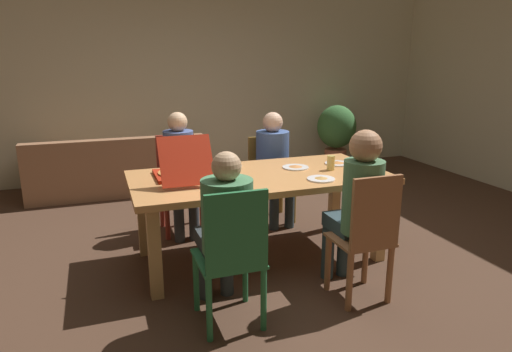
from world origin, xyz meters
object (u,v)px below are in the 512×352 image
(person_3, at_px, (180,165))
(drinking_glass_1, at_px, (355,169))
(plate_3, at_px, (337,163))
(plate_0, at_px, (230,166))
(person_1, at_px, (357,200))
(chair_0, at_px, (269,176))
(potted_plant, at_px, (336,131))
(chair_3, at_px, (179,182))
(plate_1, at_px, (321,179))
(person_2, at_px, (225,222))
(drinking_glass_0, at_px, (331,163))
(chair_2, at_px, (232,254))
(pizza_box_0, at_px, (181,172))
(dining_table, at_px, (260,185))
(chair_1, at_px, (366,237))
(person_0, at_px, (274,158))
(plate_2, at_px, (296,167))
(couch, at_px, (117,172))

(person_3, xyz_separation_m, drinking_glass_1, (1.27, -1.14, 0.12))
(plate_3, bearing_deg, plate_0, 166.92)
(person_1, bearing_deg, drinking_glass_1, 60.78)
(person_3, height_order, plate_0, person_3)
(chair_0, xyz_separation_m, potted_plant, (1.76, 1.68, 0.13))
(chair_3, height_order, plate_1, chair_3)
(person_2, bearing_deg, plate_3, 34.16)
(drinking_glass_0, bearing_deg, person_1, -104.20)
(chair_2, bearing_deg, potted_plant, 52.49)
(pizza_box_0, xyz_separation_m, potted_plant, (2.87, 2.51, -0.21))
(drinking_glass_0, bearing_deg, dining_table, 174.57)
(chair_0, relative_size, plate_3, 3.81)
(chair_0, relative_size, chair_1, 0.92)
(plate_3, distance_m, drinking_glass_0, 0.25)
(chair_3, height_order, pizza_box_0, pizza_box_0)
(person_0, xyz_separation_m, pizza_box_0, (-1.11, -0.70, 0.12))
(chair_0, relative_size, plate_2, 3.77)
(chair_1, bearing_deg, person_2, 170.98)
(dining_table, distance_m, person_0, 0.93)
(dining_table, relative_size, drinking_glass_1, 17.64)
(couch, bearing_deg, person_1, -65.50)
(chair_1, relative_size, potted_plant, 0.96)
(chair_3, xyz_separation_m, drinking_glass_1, (1.27, -1.28, 0.33))
(dining_table, distance_m, plate_2, 0.41)
(chair_3, distance_m, plate_3, 1.61)
(person_1, relative_size, drinking_glass_0, 9.76)
(person_3, bearing_deg, drinking_glass_0, -36.38)
(plate_0, bearing_deg, person_2, -108.18)
(chair_3, height_order, drinking_glass_1, chair_3)
(pizza_box_0, distance_m, drinking_glass_0, 1.31)
(plate_2, bearing_deg, pizza_box_0, 179.47)
(plate_0, height_order, plate_3, same)
(dining_table, relative_size, person_3, 1.78)
(potted_plant, bearing_deg, person_0, -134.21)
(plate_2, relative_size, drinking_glass_1, 1.92)
(plate_1, height_order, plate_3, same)
(chair_3, distance_m, drinking_glass_0, 1.59)
(chair_0, height_order, couch, chair_0)
(chair_1, xyz_separation_m, potted_plant, (1.76, 3.59, 0.11))
(drinking_glass_1, bearing_deg, pizza_box_0, 162.11)
(chair_1, height_order, plate_3, chair_1)
(person_1, bearing_deg, plate_3, 68.93)
(person_1, bearing_deg, plate_2, 94.48)
(chair_0, xyz_separation_m, pizza_box_0, (-1.11, -0.83, 0.34))
(person_2, height_order, plate_2, person_2)
(chair_0, bearing_deg, chair_1, -90.00)
(plate_0, bearing_deg, chair_2, -106.05)
(chair_3, relative_size, drinking_glass_1, 7.84)
(plate_3, xyz_separation_m, drinking_glass_1, (-0.09, -0.44, 0.05))
(dining_table, distance_m, plate_0, 0.39)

